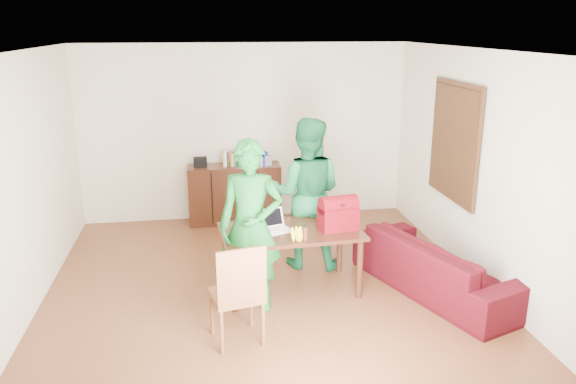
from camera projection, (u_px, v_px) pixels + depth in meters
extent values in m
cube|color=#482512|center=(267.00, 297.00, 6.44)|extent=(5.00, 5.50, 0.10)
cube|color=white|center=(264.00, 46.00, 5.64)|extent=(5.00, 5.50, 0.10)
cube|color=beige|center=(245.00, 132.00, 8.69)|extent=(5.00, 0.10, 2.70)
cube|color=beige|center=(319.00, 301.00, 3.39)|extent=(5.00, 0.10, 2.70)
cube|color=beige|center=(15.00, 190.00, 5.67)|extent=(0.10, 5.50, 2.70)
cube|color=beige|center=(487.00, 171.00, 6.42)|extent=(0.10, 5.50, 2.70)
cube|color=#3F2614|center=(454.00, 142.00, 7.01)|extent=(0.04, 1.28, 1.48)
cube|color=#4C2817|center=(452.00, 142.00, 7.01)|extent=(0.01, 1.18, 1.36)
cube|color=black|center=(235.00, 194.00, 8.65)|extent=(1.40, 0.45, 0.90)
cube|color=black|center=(200.00, 162.00, 8.42)|extent=(0.20, 0.14, 0.14)
cube|color=#A0A1AA|center=(263.00, 160.00, 8.56)|extent=(0.24, 0.22, 0.14)
ellipsoid|color=#171F9A|center=(263.00, 153.00, 8.53)|extent=(0.14, 0.14, 0.07)
cube|color=black|center=(291.00, 232.00, 6.32)|extent=(1.63, 0.99, 0.04)
cylinder|color=black|center=(234.00, 281.00, 5.94)|extent=(0.07, 0.07, 0.70)
cylinder|color=black|center=(360.00, 269.00, 6.24)|extent=(0.07, 0.07, 0.70)
cylinder|color=black|center=(226.00, 255.00, 6.61)|extent=(0.07, 0.07, 0.70)
cylinder|color=black|center=(340.00, 245.00, 6.91)|extent=(0.07, 0.07, 0.70)
cube|color=brown|center=(236.00, 295.00, 5.35)|extent=(0.55, 0.53, 0.05)
cube|color=brown|center=(242.00, 276.00, 5.09)|extent=(0.46, 0.13, 0.53)
imported|color=#156021|center=(251.00, 227.00, 5.87)|extent=(0.77, 0.60, 1.85)
imported|color=#166536|center=(306.00, 193.00, 6.95)|extent=(1.09, 0.95, 1.89)
cube|color=white|center=(276.00, 230.00, 6.28)|extent=(0.37, 0.31, 0.02)
cube|color=black|center=(276.00, 221.00, 6.24)|extent=(0.33, 0.18, 0.20)
cylinder|color=#602215|center=(305.00, 233.00, 6.01)|extent=(0.06, 0.06, 0.16)
cube|color=#67060F|center=(338.00, 216.00, 6.29)|extent=(0.46, 0.31, 0.31)
imported|color=#3A0B07|center=(438.00, 265.00, 6.41)|extent=(1.55, 2.32, 0.63)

